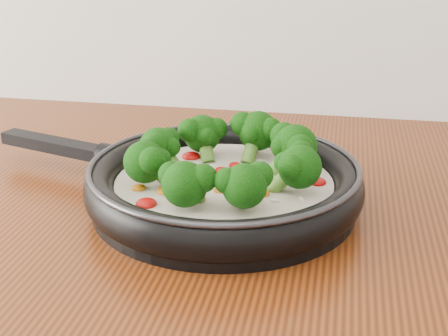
# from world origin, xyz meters

# --- Properties ---
(skillet) EXTENTS (0.55, 0.41, 0.09)m
(skillet) POSITION_xyz_m (0.08, 1.08, 0.93)
(skillet) COLOR black
(skillet) RESTS_ON counter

